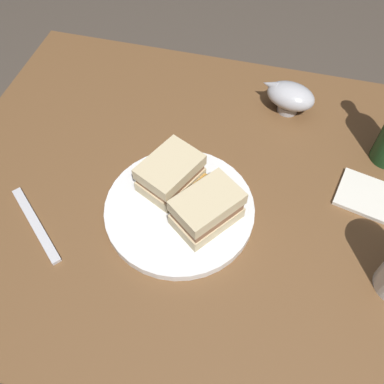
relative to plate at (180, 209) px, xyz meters
The scene contains 12 objects.
ground_plane 0.78m from the plate, 120.04° to the right, with size 6.00×6.00×0.00m, color #4C4238.
dining_table 0.40m from the plate, 120.04° to the right, with size 1.00×0.79×0.77m, color brown.
plate is the anchor object (origin of this frame).
sandwich_half_left 0.07m from the plate, 164.86° to the left, with size 0.13×0.13×0.07m.
sandwich_half_right 0.07m from the plate, 58.02° to the right, with size 0.12×0.13×0.06m.
potato_wedge_front 0.08m from the plate, 153.03° to the right, with size 0.05×0.02×0.02m, color #AD702D.
potato_wedge_middle 0.04m from the plate, 161.84° to the right, with size 0.05×0.02×0.01m, color #B77F33.
potato_wedge_back 0.06m from the plate, 95.57° to the right, with size 0.06×0.02×0.02m, color gold.
potato_wedge_left_edge 0.06m from the plate, 111.55° to the right, with size 0.04×0.02×0.01m, color #B77F33.
gravy_boat 0.35m from the plate, 116.52° to the right, with size 0.12×0.09×0.07m.
napkin 0.35m from the plate, 160.44° to the right, with size 0.11×0.09×0.01m, color silver.
fork 0.26m from the plate, 20.77° to the left, with size 0.18×0.02×0.01m, color silver.
Camera 1 is at (-0.09, 0.44, 1.41)m, focal length 38.90 mm.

